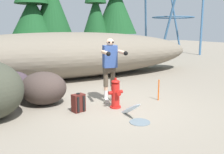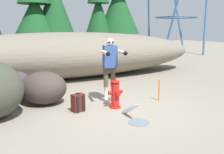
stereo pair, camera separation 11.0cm
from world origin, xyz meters
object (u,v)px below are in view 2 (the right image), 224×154
Objects in this scene: boulder_mid at (15,85)px; spare_backpack at (78,103)px; fire_hydrant at (115,94)px; boulder_small at (44,88)px; utility_worker at (110,62)px; survey_stake at (159,90)px.

spare_backpack is at bearing -54.23° from boulder_mid.
boulder_small reaches higher than fire_hydrant.
utility_worker is 1.61m from survey_stake.
boulder_mid is at bearing 139.07° from fire_hydrant.
utility_worker is 3.73× the size of spare_backpack.
boulder_mid reaches higher than survey_stake.
survey_stake is (3.65, -1.92, -0.11)m from boulder_mid.
utility_worker is at bearing 79.76° from fire_hydrant.
survey_stake is at bearing 80.45° from utility_worker.
fire_hydrant reaches higher than spare_backpack.
fire_hydrant is at bearing 0.09° from utility_worker.
spare_backpack is 2.23m from boulder_mid.
boulder_small is (-1.67, 0.64, -0.67)m from utility_worker.
boulder_mid is (-1.30, 1.80, 0.19)m from spare_backpack.
utility_worker is (0.09, 0.51, 0.75)m from fire_hydrant.
boulder_mid is 1.85× the size of survey_stake.
boulder_small reaches higher than spare_backpack.
survey_stake is at bearing 1.55° from fire_hydrant.
utility_worker reaches higher than spare_backpack.
utility_worker is at bearing -31.60° from boulder_mid.
utility_worker is 1.43× the size of boulder_small.
boulder_mid reaches higher than spare_backpack.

